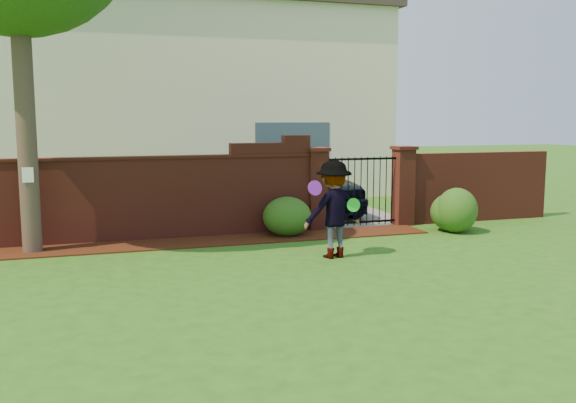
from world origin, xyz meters
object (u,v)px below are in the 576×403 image
object	(u,v)px
car	(309,182)
frisbee_purple	(315,188)
frisbee_green	(353,205)
man	(334,210)

from	to	relation	value
car	frisbee_purple	size ratio (longest dim) A/B	17.79
frisbee_green	frisbee_purple	bearing A→B (deg)	-177.36
frisbee_purple	frisbee_green	bearing A→B (deg)	2.64
car	frisbee_green	distance (m)	5.58
car	frisbee_green	world-z (taller)	car
car	frisbee_green	bearing A→B (deg)	-103.00
frisbee_green	car	bearing A→B (deg)	78.35
frisbee_purple	frisbee_green	size ratio (longest dim) A/B	1.07
car	frisbee_purple	bearing A→B (deg)	-110.28
man	frisbee_green	distance (m)	0.36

